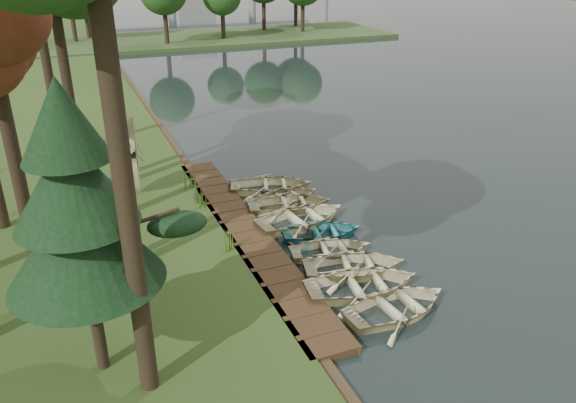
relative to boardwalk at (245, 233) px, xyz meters
name	(u,v)px	position (x,y,z in m)	size (l,w,h in m)	color
ground	(282,230)	(1.60, 0.00, -0.15)	(300.00, 300.00, 0.00)	#3D2F1D
water	(511,75)	(31.60, 20.00, -0.12)	(130.00, 200.00, 0.05)	black
boardwalk	(245,233)	(0.00, 0.00, 0.00)	(1.60, 16.00, 0.30)	#3A2816
peninsula	(190,40)	(9.60, 50.00, 0.08)	(50.00, 14.00, 0.45)	#30461F
rowboat_0	(397,304)	(2.74, -6.76, 0.27)	(2.57, 3.59, 0.74)	beige
rowboat_1	(362,282)	(2.33, -5.29, 0.30)	(2.77, 3.88, 0.80)	beige
rowboat_2	(355,264)	(2.67, -4.13, 0.28)	(2.59, 3.63, 0.75)	beige
rowboat_3	(331,248)	(2.46, -2.68, 0.22)	(2.21, 3.09, 0.64)	beige
rowboat_4	(322,230)	(2.75, -1.28, 0.23)	(2.27, 3.18, 0.66)	teal
rowboat_5	(302,215)	(2.48, 0.04, 0.31)	(2.82, 3.95, 0.82)	beige
rowboat_6	(290,202)	(2.58, 1.51, 0.28)	(2.62, 3.68, 0.76)	beige
rowboat_7	(286,195)	(2.71, 2.33, 0.23)	(2.30, 3.22, 0.67)	beige
rowboat_8	(271,183)	(2.52, 3.76, 0.30)	(2.75, 3.85, 0.80)	beige
stored_rowboat	(138,186)	(-3.30, 5.33, 0.50)	(2.45, 3.42, 0.71)	beige
pine_tree	(76,206)	(-6.00, -6.06, 4.87)	(3.80, 3.80, 7.78)	black
reeds_0	(229,238)	(-1.00, -1.24, 0.62)	(0.60, 0.60, 0.94)	#3F661E
reeds_1	(202,197)	(-1.00, 2.72, 0.61)	(0.60, 0.60, 0.92)	#3F661E
reeds_2	(118,178)	(-4.10, 6.09, 0.72)	(0.60, 0.60, 1.15)	#3F661E
reeds_3	(190,178)	(-1.00, 5.06, 0.63)	(0.60, 0.60, 0.96)	#3F661E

